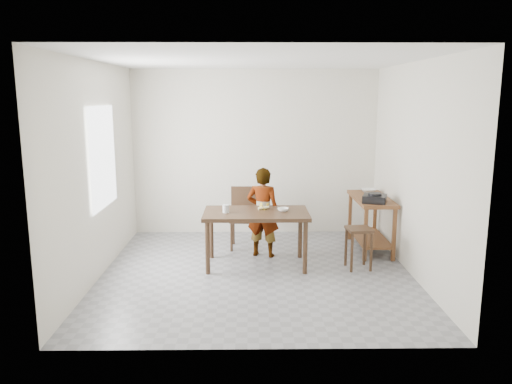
{
  "coord_description": "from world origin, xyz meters",
  "views": [
    {
      "loc": [
        -0.09,
        -6.2,
        2.28
      ],
      "look_at": [
        0.0,
        0.4,
        1.0
      ],
      "focal_mm": 35.0,
      "sensor_mm": 36.0,
      "label": 1
    }
  ],
  "objects_px": {
    "child": "(263,212)",
    "dining_table": "(256,239)",
    "dining_chair": "(245,219)",
    "prep_counter": "(370,223)",
    "stool": "(358,248)"
  },
  "relations": [
    {
      "from": "dining_chair",
      "to": "stool",
      "type": "height_order",
      "value": "dining_chair"
    },
    {
      "from": "stool",
      "to": "dining_table",
      "type": "bearing_deg",
      "value": 174.05
    },
    {
      "from": "dining_table",
      "to": "prep_counter",
      "type": "distance_m",
      "value": 1.86
    },
    {
      "from": "dining_chair",
      "to": "stool",
      "type": "bearing_deg",
      "value": -29.21
    },
    {
      "from": "prep_counter",
      "to": "stool",
      "type": "height_order",
      "value": "prep_counter"
    },
    {
      "from": "child",
      "to": "dining_table",
      "type": "bearing_deg",
      "value": 92.34
    },
    {
      "from": "dining_table",
      "to": "prep_counter",
      "type": "relative_size",
      "value": 1.17
    },
    {
      "from": "dining_table",
      "to": "prep_counter",
      "type": "xyz_separation_m",
      "value": [
        1.72,
        0.7,
        0.03
      ]
    },
    {
      "from": "child",
      "to": "prep_counter",
      "type": "bearing_deg",
      "value": -153.74
    },
    {
      "from": "prep_counter",
      "to": "child",
      "type": "distance_m",
      "value": 1.66
    },
    {
      "from": "child",
      "to": "dining_chair",
      "type": "relative_size",
      "value": 1.41
    },
    {
      "from": "dining_table",
      "to": "child",
      "type": "xyz_separation_m",
      "value": [
        0.1,
        0.41,
        0.27
      ]
    },
    {
      "from": "prep_counter",
      "to": "child",
      "type": "height_order",
      "value": "child"
    },
    {
      "from": "dining_table",
      "to": "child",
      "type": "relative_size",
      "value": 1.09
    },
    {
      "from": "child",
      "to": "stool",
      "type": "bearing_deg",
      "value": 172.42
    }
  ]
}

